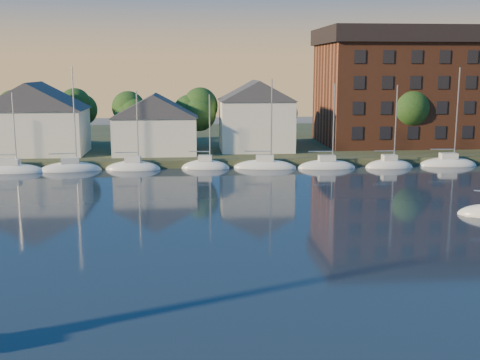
{
  "coord_description": "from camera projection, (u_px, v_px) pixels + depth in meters",
  "views": [
    {
      "loc": [
        -1.67,
        -25.03,
        12.46
      ],
      "look_at": [
        2.47,
        22.0,
        3.65
      ],
      "focal_mm": 45.0,
      "sensor_mm": 36.0,
      "label": 1
    }
  ],
  "objects": [
    {
      "name": "condo_block",
      "position": [
        421.0,
        86.0,
        91.67
      ],
      "size": [
        31.0,
        17.0,
        17.4
      ],
      "color": "brown",
      "rests_on": "shoreline_land"
    },
    {
      "name": "wooden_dock",
      "position": [
        201.0,
        166.0,
        77.86
      ],
      "size": [
        120.0,
        3.0,
        1.0
      ],
      "primitive_type": "cube",
      "color": "brown",
      "rests_on": "ground"
    },
    {
      "name": "shoreline_land",
      "position": [
        198.0,
        144.0,
        100.38
      ],
      "size": [
        160.0,
        50.0,
        2.0
      ],
      "primitive_type": "cube",
      "color": "#343C23",
      "rests_on": "ground"
    },
    {
      "name": "clubhouse_west",
      "position": [
        35.0,
        117.0,
        80.75
      ],
      "size": [
        13.65,
        9.45,
        9.64
      ],
      "color": "white",
      "rests_on": "shoreline_land"
    },
    {
      "name": "ground",
      "position": [
        228.0,
        350.0,
        26.94
      ],
      "size": [
        260.0,
        260.0,
        0.0
      ],
      "primitive_type": "plane",
      "color": "black",
      "rests_on": "ground"
    },
    {
      "name": "moored_fleet",
      "position": [
        169.0,
        169.0,
        74.56
      ],
      "size": [
        79.5,
        2.4,
        12.05
      ],
      "color": "silver",
      "rests_on": "ground"
    },
    {
      "name": "clubhouse_centre",
      "position": [
        155.0,
        123.0,
        81.3
      ],
      "size": [
        11.55,
        8.4,
        8.08
      ],
      "color": "white",
      "rests_on": "shoreline_land"
    },
    {
      "name": "tree_line",
      "position": [
        212.0,
        105.0,
        87.49
      ],
      "size": [
        93.4,
        5.4,
        8.9
      ],
      "color": "#3A2A1A",
      "rests_on": "shoreline_land"
    },
    {
      "name": "clubhouse_east",
      "position": [
        256.0,
        115.0,
        84.3
      ],
      "size": [
        10.5,
        8.4,
        9.8
      ],
      "color": "white",
      "rests_on": "shoreline_land"
    }
  ]
}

